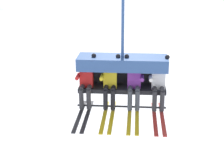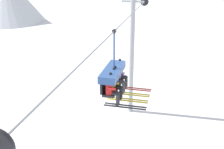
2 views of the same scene
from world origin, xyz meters
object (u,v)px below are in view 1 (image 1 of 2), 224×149
chairlift_chair (122,68)px  skier_yellow (110,81)px  skier_purple (134,82)px  skier_white (159,83)px  skier_red (86,81)px

chairlift_chair → skier_yellow: (-0.29, -0.21, -0.28)m
chairlift_chair → skier_purple: (0.29, -0.21, -0.28)m
skier_purple → skier_white: bearing=0.0°
skier_yellow → skier_white: (1.16, 0.00, 0.00)m
skier_yellow → skier_white: size_ratio=1.00×
skier_purple → chairlift_chair: bearing=143.1°
chairlift_chair → skier_white: chairlift_chair is taller
skier_red → skier_yellow: bearing=0.0°
skier_red → skier_white: same height
chairlift_chair → skier_purple: size_ratio=1.63×
skier_red → skier_yellow: size_ratio=1.00×
chairlift_chair → skier_red: 0.93m
skier_purple → skier_white: size_ratio=1.00×
skier_yellow → skier_purple: (0.57, 0.00, 0.00)m
skier_white → skier_yellow: bearing=180.0°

